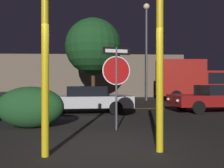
{
  "coord_description": "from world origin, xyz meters",
  "views": [
    {
      "loc": [
        -0.03,
        -5.32,
        1.39
      ],
      "look_at": [
        0.44,
        4.06,
        1.35
      ],
      "focal_mm": 40.0,
      "sensor_mm": 36.0,
      "label": 1
    }
  ],
  "objects_px": {
    "stop_sign": "(116,71)",
    "street_lamp": "(146,36)",
    "yellow_pole_right": "(160,75)",
    "passing_car_2": "(84,99)",
    "tree_0": "(93,46)",
    "yellow_pole_left": "(45,79)",
    "hedge_bush_1": "(30,107)",
    "delivery_truck": "(193,80)",
    "passing_car_3": "(216,98)"
  },
  "relations": [
    {
      "from": "stop_sign",
      "to": "street_lamp",
      "type": "distance_m",
      "value": 13.06
    },
    {
      "from": "street_lamp",
      "to": "yellow_pole_right",
      "type": "bearing_deg",
      "value": -99.7
    },
    {
      "from": "passing_car_2",
      "to": "tree_0",
      "type": "bearing_deg",
      "value": -6.7
    },
    {
      "from": "yellow_pole_left",
      "to": "hedge_bush_1",
      "type": "bearing_deg",
      "value": 109.94
    },
    {
      "from": "delivery_truck",
      "to": "tree_0",
      "type": "distance_m",
      "value": 8.39
    },
    {
      "from": "stop_sign",
      "to": "hedge_bush_1",
      "type": "xyz_separation_m",
      "value": [
        -2.64,
        0.46,
        -1.09
      ]
    },
    {
      "from": "passing_car_2",
      "to": "street_lamp",
      "type": "relative_size",
      "value": 0.6
    },
    {
      "from": "yellow_pole_left",
      "to": "delivery_truck",
      "type": "height_order",
      "value": "delivery_truck"
    },
    {
      "from": "hedge_bush_1",
      "to": "passing_car_3",
      "type": "xyz_separation_m",
      "value": [
        7.82,
        4.08,
        0.02
      ]
    },
    {
      "from": "yellow_pole_right",
      "to": "delivery_truck",
      "type": "relative_size",
      "value": 0.55
    },
    {
      "from": "passing_car_3",
      "to": "street_lamp",
      "type": "distance_m",
      "value": 9.08
    },
    {
      "from": "yellow_pole_left",
      "to": "passing_car_2",
      "type": "relative_size",
      "value": 0.64
    },
    {
      "from": "street_lamp",
      "to": "stop_sign",
      "type": "bearing_deg",
      "value": -104.75
    },
    {
      "from": "passing_car_3",
      "to": "street_lamp",
      "type": "relative_size",
      "value": 0.59
    },
    {
      "from": "delivery_truck",
      "to": "passing_car_3",
      "type": "bearing_deg",
      "value": -12.18
    },
    {
      "from": "hedge_bush_1",
      "to": "street_lamp",
      "type": "height_order",
      "value": "street_lamp"
    },
    {
      "from": "delivery_truck",
      "to": "street_lamp",
      "type": "distance_m",
      "value": 5.07
    },
    {
      "from": "passing_car_2",
      "to": "passing_car_3",
      "type": "xyz_separation_m",
      "value": [
        6.39,
        0.32,
        0.02
      ]
    },
    {
      "from": "passing_car_2",
      "to": "stop_sign",
      "type": "bearing_deg",
      "value": -169.41
    },
    {
      "from": "street_lamp",
      "to": "passing_car_3",
      "type": "bearing_deg",
      "value": -75.56
    },
    {
      "from": "stop_sign",
      "to": "passing_car_2",
      "type": "bearing_deg",
      "value": 92.42
    },
    {
      "from": "stop_sign",
      "to": "passing_car_2",
      "type": "xyz_separation_m",
      "value": [
        -1.21,
        4.22,
        -1.09
      ]
    },
    {
      "from": "stop_sign",
      "to": "delivery_truck",
      "type": "bearing_deg",
      "value": 46.7
    },
    {
      "from": "yellow_pole_right",
      "to": "tree_0",
      "type": "distance_m",
      "value": 15.64
    },
    {
      "from": "passing_car_3",
      "to": "tree_0",
      "type": "distance_m",
      "value": 11.04
    },
    {
      "from": "yellow_pole_right",
      "to": "delivery_truck",
      "type": "bearing_deg",
      "value": 66.87
    },
    {
      "from": "stop_sign",
      "to": "delivery_truck",
      "type": "relative_size",
      "value": 0.44
    },
    {
      "from": "yellow_pole_left",
      "to": "passing_car_3",
      "type": "distance_m",
      "value": 9.84
    },
    {
      "from": "hedge_bush_1",
      "to": "delivery_truck",
      "type": "xyz_separation_m",
      "value": [
        9.52,
        11.59,
        1.01
      ]
    },
    {
      "from": "hedge_bush_1",
      "to": "passing_car_2",
      "type": "distance_m",
      "value": 4.02
    },
    {
      "from": "yellow_pole_right",
      "to": "street_lamp",
      "type": "relative_size",
      "value": 0.4
    },
    {
      "from": "street_lamp",
      "to": "tree_0",
      "type": "bearing_deg",
      "value": 170.48
    },
    {
      "from": "yellow_pole_right",
      "to": "passing_car_3",
      "type": "bearing_deg",
      "value": 57.21
    },
    {
      "from": "tree_0",
      "to": "hedge_bush_1",
      "type": "bearing_deg",
      "value": -97.46
    },
    {
      "from": "yellow_pole_left",
      "to": "tree_0",
      "type": "xyz_separation_m",
      "value": [
        0.52,
        15.51,
        2.89
      ]
    },
    {
      "from": "stop_sign",
      "to": "yellow_pole_left",
      "type": "height_order",
      "value": "yellow_pole_left"
    },
    {
      "from": "yellow_pole_right",
      "to": "passing_car_3",
      "type": "xyz_separation_m",
      "value": [
        4.46,
        6.93,
        -0.9
      ]
    },
    {
      "from": "yellow_pole_left",
      "to": "delivery_truck",
      "type": "bearing_deg",
      "value": 60.16
    },
    {
      "from": "yellow_pole_left",
      "to": "passing_car_2",
      "type": "xyz_separation_m",
      "value": [
        0.32,
        6.83,
        -0.83
      ]
    },
    {
      "from": "stop_sign",
      "to": "tree_0",
      "type": "height_order",
      "value": "tree_0"
    },
    {
      "from": "passing_car_3",
      "to": "delivery_truck",
      "type": "height_order",
      "value": "delivery_truck"
    },
    {
      "from": "hedge_bush_1",
      "to": "delivery_truck",
      "type": "relative_size",
      "value": 0.37
    },
    {
      "from": "stop_sign",
      "to": "street_lamp",
      "type": "xyz_separation_m",
      "value": [
        3.21,
        12.19,
        3.4
      ]
    },
    {
      "from": "yellow_pole_left",
      "to": "street_lamp",
      "type": "distance_m",
      "value": 15.97
    },
    {
      "from": "delivery_truck",
      "to": "street_lamp",
      "type": "xyz_separation_m",
      "value": [
        -3.67,
        0.14,
        3.49
      ]
    },
    {
      "from": "passing_car_3",
      "to": "street_lamp",
      "type": "xyz_separation_m",
      "value": [
        -1.97,
        7.65,
        4.48
      ]
    },
    {
      "from": "stop_sign",
      "to": "yellow_pole_left",
      "type": "xyz_separation_m",
      "value": [
        -1.53,
        -2.61,
        -0.27
      ]
    },
    {
      "from": "street_lamp",
      "to": "delivery_truck",
      "type": "bearing_deg",
      "value": -2.25
    },
    {
      "from": "yellow_pole_left",
      "to": "yellow_pole_right",
      "type": "xyz_separation_m",
      "value": [
        2.24,
        0.22,
        0.08
      ]
    },
    {
      "from": "stop_sign",
      "to": "yellow_pole_left",
      "type": "bearing_deg",
      "value": -133.84
    }
  ]
}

